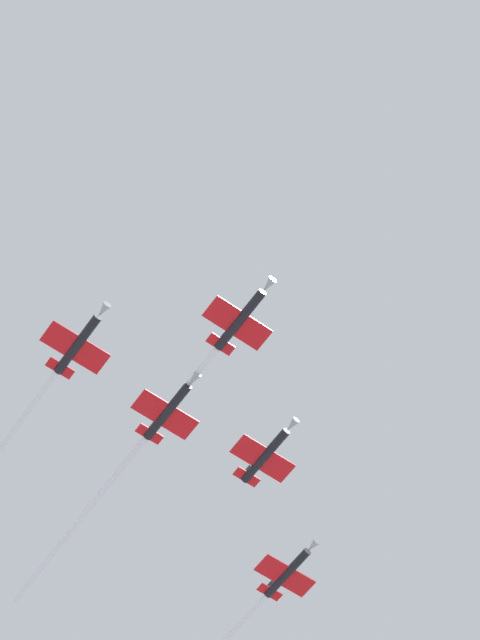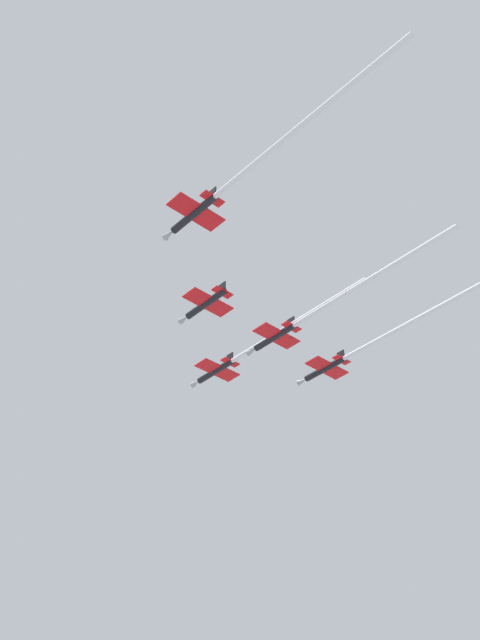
# 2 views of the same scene
# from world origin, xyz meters

# --- Properties ---
(jet_lead) EXTENTS (29.50, 33.63, 2.49)m
(jet_lead) POSITION_xyz_m (25.48, 10.83, 128.79)
(jet_lead) COLOR black
(jet_port_inner) EXTENTS (9.60, 10.44, 2.49)m
(jet_port_inner) POSITION_xyz_m (39.25, 4.50, 129.16)
(jet_port_inner) COLOR black
(jet_starboard_inner) EXTENTS (30.55, 34.82, 2.49)m
(jet_starboard_inner) POSITION_xyz_m (24.51, 31.83, 128.61)
(jet_starboard_inner) COLOR black
(jet_port_outer) EXTENTS (30.38, 34.63, 2.49)m
(jet_port_outer) POSITION_xyz_m (36.35, 23.29, 128.35)
(jet_port_outer) COLOR black
(jet_starboard_outer) EXTENTS (31.35, 35.75, 2.49)m
(jet_starboard_outer) POSITION_xyz_m (67.27, 14.50, 130.01)
(jet_starboard_outer) COLOR black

